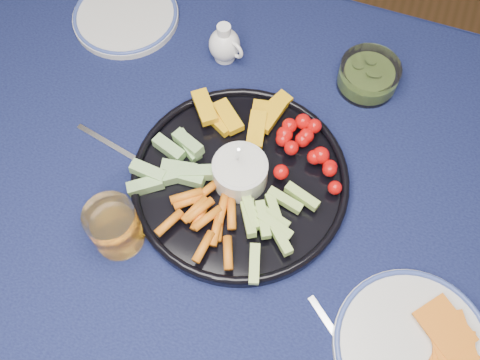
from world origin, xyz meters
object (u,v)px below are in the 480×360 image
(pickle_bowl, at_px, (368,77))
(side_plate_extra, at_px, (126,16))
(dining_table, at_px, (189,204))
(creamer_pitcher, at_px, (225,45))
(crudite_platter, at_px, (238,178))
(juice_tumbler, at_px, (115,228))
(cheese_plate, at_px, (414,347))

(pickle_bowl, bearing_deg, side_plate_extra, -178.92)
(dining_table, bearing_deg, creamer_pitcher, 97.00)
(crudite_platter, relative_size, side_plate_extra, 1.73)
(crudite_platter, bearing_deg, dining_table, -159.02)
(juice_tumbler, bearing_deg, cheese_plate, -0.92)
(juice_tumbler, bearing_deg, crudite_platter, 47.73)
(creamer_pitcher, bearing_deg, crudite_platter, -64.26)
(pickle_bowl, bearing_deg, dining_table, -127.28)
(creamer_pitcher, relative_size, side_plate_extra, 0.39)
(dining_table, distance_m, side_plate_extra, 0.43)
(cheese_plate, bearing_deg, juice_tumbler, 179.08)
(pickle_bowl, distance_m, side_plate_extra, 0.52)
(crudite_platter, distance_m, juice_tumbler, 0.23)
(cheese_plate, height_order, side_plate_extra, cheese_plate)
(crudite_platter, height_order, side_plate_extra, crudite_platter)
(dining_table, relative_size, pickle_bowl, 14.36)
(cheese_plate, xyz_separation_m, juice_tumbler, (-0.50, 0.01, 0.03))
(dining_table, bearing_deg, cheese_plate, -17.76)
(creamer_pitcher, distance_m, pickle_bowl, 0.29)
(dining_table, distance_m, creamer_pitcher, 0.32)
(creamer_pitcher, relative_size, juice_tumbler, 0.88)
(juice_tumbler, bearing_deg, side_plate_extra, 114.65)
(creamer_pitcher, distance_m, juice_tumbler, 0.43)
(crudite_platter, bearing_deg, side_plate_extra, 141.76)
(cheese_plate, bearing_deg, dining_table, 162.24)
(pickle_bowl, relative_size, juice_tumbler, 1.18)
(pickle_bowl, bearing_deg, crudite_platter, -118.60)
(cheese_plate, relative_size, juice_tumbler, 2.50)
(dining_table, height_order, cheese_plate, cheese_plate)
(dining_table, xyz_separation_m, juice_tumbler, (-0.06, -0.13, 0.13))
(crudite_platter, bearing_deg, creamer_pitcher, 115.74)
(crudite_platter, height_order, juice_tumbler, crudite_platter)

